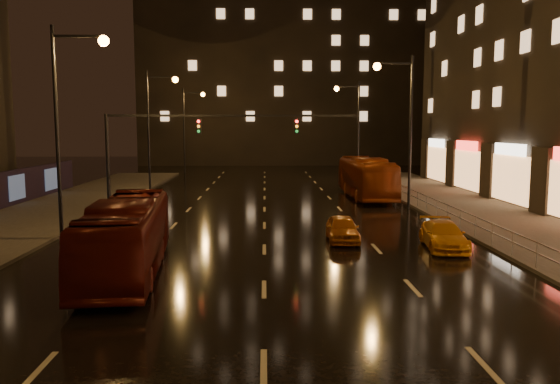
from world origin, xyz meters
name	(u,v)px	position (x,y,z in m)	size (l,w,h in m)	color
ground	(264,214)	(0.00, 20.00, 0.00)	(140.00, 140.00, 0.00)	black
sidewalk_left	(8,229)	(-13.50, 15.00, 0.07)	(7.00, 70.00, 0.15)	#38332D
sidewalk_right	(514,226)	(13.50, 15.00, 0.07)	(7.00, 70.00, 0.15)	#38332D
building_distant	(290,45)	(4.00, 72.00, 18.00)	(44.00, 16.00, 36.00)	black
traffic_signal	(182,138)	(-5.06, 20.00, 4.74)	(15.31, 0.32, 6.20)	black
railing_right	(437,204)	(10.20, 18.00, 0.90)	(0.05, 56.00, 1.00)	#99999E
bus_red	(127,236)	(-5.07, 6.26, 1.38)	(2.32, 9.90, 2.76)	#53120B
bus_curb	(366,178)	(7.83, 27.94, 1.55)	(2.60, 11.12, 3.10)	maroon
taxi_near	(342,229)	(3.71, 11.69, 0.61)	(1.43, 3.56, 1.21)	#BD6211
taxi_far	(444,235)	(8.00, 10.00, 0.59)	(1.66, 4.09, 1.19)	orange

